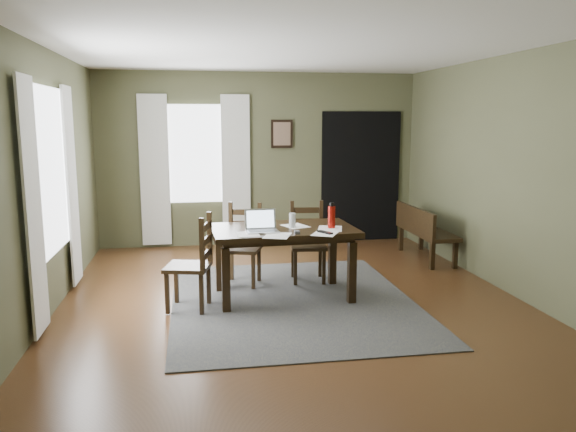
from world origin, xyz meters
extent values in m
cube|color=#492C16|center=(0.00, 0.00, -0.01)|extent=(5.00, 6.00, 0.01)
cube|color=#4E5034|center=(0.00, 3.00, 1.35)|extent=(5.00, 0.02, 2.70)
cube|color=#4E5034|center=(0.00, -3.00, 1.35)|extent=(5.00, 0.02, 2.70)
cube|color=#4E5034|center=(-2.50, 0.00, 1.35)|extent=(0.02, 6.00, 2.70)
cube|color=#4E5034|center=(2.50, 0.00, 1.35)|extent=(0.02, 6.00, 2.70)
cube|color=white|center=(0.00, 0.00, 2.70)|extent=(5.00, 6.00, 0.02)
cube|color=#3C3C3C|center=(0.00, 0.00, 0.01)|extent=(2.60, 3.20, 0.01)
cube|color=black|center=(-0.08, 0.17, 0.76)|extent=(1.61, 1.01, 0.06)
cube|color=black|center=(-0.08, 0.17, 0.71)|extent=(1.43, 0.83, 0.05)
cube|color=black|center=(-0.74, -0.23, 0.35)|extent=(0.09, 0.09, 0.67)
cube|color=black|center=(-0.77, 0.50, 0.35)|extent=(0.09, 0.09, 0.67)
cube|color=black|center=(0.62, -0.17, 0.35)|extent=(0.09, 0.09, 0.67)
cube|color=black|center=(0.59, 0.56, 0.35)|extent=(0.09, 0.09, 0.67)
cube|color=black|center=(-1.12, -0.08, 0.46)|extent=(0.53, 0.53, 0.04)
cube|color=black|center=(-1.25, 0.14, 0.23)|extent=(0.05, 0.05, 0.43)
cube|color=black|center=(-0.91, 0.05, 0.23)|extent=(0.05, 0.05, 0.43)
cube|color=black|center=(-1.33, -0.21, 0.23)|extent=(0.05, 0.05, 0.43)
cube|color=black|center=(-0.99, -0.29, 0.23)|extent=(0.05, 0.05, 0.43)
cube|color=black|center=(-0.88, 0.06, 0.74)|extent=(0.06, 0.06, 0.54)
cube|color=black|center=(-0.97, -0.30, 0.74)|extent=(0.06, 0.06, 0.54)
cube|color=black|center=(-0.93, -0.12, 0.59)|extent=(0.10, 0.32, 0.07)
cube|color=black|center=(-0.93, -0.12, 0.74)|extent=(0.10, 0.32, 0.07)
cube|color=black|center=(-0.93, -0.12, 0.88)|extent=(0.10, 0.32, 0.07)
cube|color=black|center=(-0.49, 0.71, 0.45)|extent=(0.53, 0.53, 0.04)
cube|color=black|center=(-0.70, 0.60, 0.22)|extent=(0.05, 0.05, 0.41)
cube|color=black|center=(-0.60, 0.93, 0.22)|extent=(0.05, 0.05, 0.41)
cube|color=black|center=(-0.38, 0.50, 0.22)|extent=(0.05, 0.05, 0.41)
cube|color=black|center=(-0.27, 0.82, 0.22)|extent=(0.05, 0.05, 0.41)
cube|color=black|center=(-0.60, 0.95, 0.72)|extent=(0.06, 0.06, 0.52)
cube|color=black|center=(-0.26, 0.84, 0.72)|extent=(0.06, 0.06, 0.52)
cube|color=black|center=(-0.43, 0.89, 0.58)|extent=(0.31, 0.12, 0.07)
cube|color=black|center=(-0.43, 0.89, 0.72)|extent=(0.31, 0.12, 0.07)
cube|color=black|center=(-0.43, 0.89, 0.86)|extent=(0.31, 0.12, 0.07)
cube|color=black|center=(0.32, 0.73, 0.45)|extent=(0.46, 0.46, 0.04)
cube|color=black|center=(0.13, 0.57, 0.22)|extent=(0.04, 0.04, 0.41)
cube|color=black|center=(0.17, 0.91, 0.22)|extent=(0.04, 0.04, 0.41)
cube|color=black|center=(0.48, 0.54, 0.22)|extent=(0.04, 0.04, 0.41)
cube|color=black|center=(0.51, 0.88, 0.22)|extent=(0.04, 0.04, 0.41)
cube|color=black|center=(0.16, 0.93, 0.72)|extent=(0.05, 0.05, 0.52)
cube|color=black|center=(0.52, 0.90, 0.72)|extent=(0.05, 0.05, 0.52)
cube|color=black|center=(0.34, 0.92, 0.58)|extent=(0.31, 0.05, 0.07)
cube|color=black|center=(0.34, 0.92, 0.72)|extent=(0.31, 0.05, 0.07)
cube|color=black|center=(0.34, 0.92, 0.86)|extent=(0.31, 0.05, 0.07)
cube|color=black|center=(2.22, 1.57, 0.40)|extent=(0.43, 1.33, 0.06)
cube|color=black|center=(2.38, 1.00, 0.19)|extent=(0.06, 0.06, 0.37)
cube|color=black|center=(2.06, 1.00, 0.19)|extent=(0.06, 0.06, 0.37)
cube|color=black|center=(2.38, 2.14, 0.19)|extent=(0.06, 0.06, 0.37)
cube|color=black|center=(2.06, 2.14, 0.19)|extent=(0.06, 0.06, 0.37)
cube|color=black|center=(2.03, 1.57, 0.59)|extent=(0.05, 1.33, 0.32)
cube|color=#B7B7BC|center=(-0.33, -0.04, 0.80)|extent=(0.35, 0.25, 0.02)
cube|color=#B7B7BC|center=(-0.34, 0.08, 0.92)|extent=(0.34, 0.07, 0.22)
cube|color=silver|center=(-0.34, 0.07, 0.92)|extent=(0.30, 0.05, 0.18)
cube|color=#3F3F42|center=(-0.33, -0.05, 0.81)|extent=(0.29, 0.15, 0.00)
cube|color=#3F3F42|center=(0.01, -0.18, 0.81)|extent=(0.06, 0.09, 0.03)
cube|color=black|center=(0.31, -0.21, 0.80)|extent=(0.14, 0.19, 0.02)
cylinder|color=silver|center=(0.03, 0.16, 0.87)|extent=(0.07, 0.07, 0.16)
cylinder|color=#A6140C|center=(0.44, 0.06, 0.92)|extent=(0.09, 0.09, 0.24)
cylinder|color=black|center=(0.44, 0.06, 1.06)|extent=(0.05, 0.05, 0.04)
cube|color=white|center=(-0.49, -0.13, 0.80)|extent=(0.23, 0.30, 0.00)
cube|color=white|center=(0.30, -0.23, 0.80)|extent=(0.35, 0.38, 0.00)
cube|color=white|center=(0.07, 0.23, 0.80)|extent=(0.32, 0.36, 0.00)
cube|color=white|center=(0.42, 0.02, 0.80)|extent=(0.34, 0.39, 0.00)
cube|color=white|center=(-0.20, -0.26, 0.80)|extent=(0.34, 0.39, 0.00)
cube|color=white|center=(-2.47, 0.20, 1.45)|extent=(0.01, 1.30, 1.70)
cube|color=white|center=(-1.00, 2.97, 1.45)|extent=(1.00, 0.01, 1.50)
cube|color=silver|center=(-2.44, -0.62, 1.20)|extent=(0.03, 0.48, 2.30)
cube|color=silver|center=(-2.44, 1.02, 1.20)|extent=(0.03, 0.48, 2.30)
cube|color=silver|center=(-1.62, 2.94, 1.20)|extent=(0.44, 0.03, 2.30)
cube|color=silver|center=(-0.38, 2.94, 1.20)|extent=(0.44, 0.03, 2.30)
cube|color=black|center=(0.35, 2.97, 1.75)|extent=(0.34, 0.03, 0.44)
cube|color=brown|center=(0.35, 2.96, 1.75)|extent=(0.27, 0.01, 0.36)
cube|color=black|center=(1.65, 2.97, 1.05)|extent=(1.30, 0.03, 2.10)
camera|label=1|loc=(-1.03, -5.82, 1.96)|focal=35.00mm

